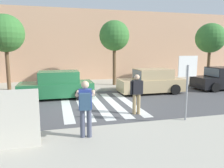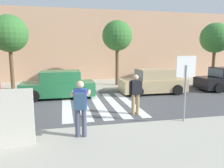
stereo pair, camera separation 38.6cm
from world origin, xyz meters
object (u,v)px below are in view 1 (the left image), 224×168
parked_car_tan (151,82)px  street_tree_center (114,36)px  photographer_with_backpack (85,104)px  pedestrian_crossing (137,92)px  stop_sign (187,74)px  parked_car_green (57,86)px  street_tree_west (5,34)px  parked_car_black (223,79)px  street_tree_east (210,38)px  advertising_board (18,119)px

parked_car_tan → street_tree_center: street_tree_center is taller
photographer_with_backpack → street_tree_center: bearing=69.8°
photographer_with_backpack → pedestrian_crossing: photographer_with_backpack is taller
stop_sign → photographer_with_backpack: bearing=-169.8°
parked_car_green → street_tree_west: size_ratio=0.85×
street_tree_center → stop_sign: bearing=-87.2°
parked_car_green → street_tree_west: bearing=137.8°
pedestrian_crossing → street_tree_west: street_tree_west is taller
parked_car_tan → photographer_with_backpack: bearing=-128.4°
stop_sign → parked_car_tan: (1.23, 5.71, -1.16)m
parked_car_green → street_tree_center: (4.17, 2.89, 2.99)m
parked_car_black → street_tree_center: street_tree_center is taller
street_tree_east → advertising_board: bearing=-145.2°
advertising_board → parked_car_tan: bearing=43.9°
street_tree_west → street_tree_center: size_ratio=1.03×
street_tree_west → street_tree_east: street_tree_west is taller
parked_car_tan → street_tree_east: (6.06, 2.35, 2.90)m
pedestrian_crossing → advertising_board: bearing=-149.4°
parked_car_green → street_tree_west: (-3.06, 2.77, 3.03)m
parked_car_green → advertising_board: (-1.09, -6.66, 0.21)m
parked_car_tan → advertising_board: bearing=-136.1°
stop_sign → parked_car_black: size_ratio=0.59×
stop_sign → advertising_board: size_ratio=1.50×
stop_sign → parked_car_green: stop_sign is taller
parked_car_tan → advertising_board: size_ratio=2.56×
pedestrian_crossing → street_tree_center: bearing=82.6°
photographer_with_backpack → street_tree_east: 14.38m
pedestrian_crossing → street_tree_west: size_ratio=0.36×
pedestrian_crossing → photographer_with_backpack: bearing=-137.3°
photographer_with_backpack → advertising_board: (-1.84, -0.26, -0.23)m
street_tree_east → pedestrian_crossing: bearing=-143.3°
parked_car_tan → parked_car_black: bearing=0.0°
parked_car_tan → street_tree_east: 7.12m
stop_sign → advertising_board: stop_sign is taller
street_tree_west → street_tree_center: bearing=1.0°
parked_car_black → photographer_with_backpack: bearing=-148.7°
street_tree_center → parked_car_tan: bearing=-60.3°
street_tree_west → advertising_board: (1.96, -9.43, -2.82)m
parked_car_tan → stop_sign: bearing=-102.2°
stop_sign → street_tree_center: (-0.42, 8.60, 1.83)m
pedestrian_crossing → street_tree_center: size_ratio=0.37×
stop_sign → photographer_with_backpack: stop_sign is taller
pedestrian_crossing → parked_car_green: 5.23m
photographer_with_backpack → parked_car_green: size_ratio=0.42×
photographer_with_backpack → street_tree_east: street_tree_east is taller
pedestrian_crossing → parked_car_green: bearing=128.6°
street_tree_center → street_tree_west: bearing=-179.0°
street_tree_west → photographer_with_backpack: bearing=-67.5°
parked_car_black → street_tree_center: 8.24m
pedestrian_crossing → street_tree_east: (8.63, 6.43, 2.65)m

